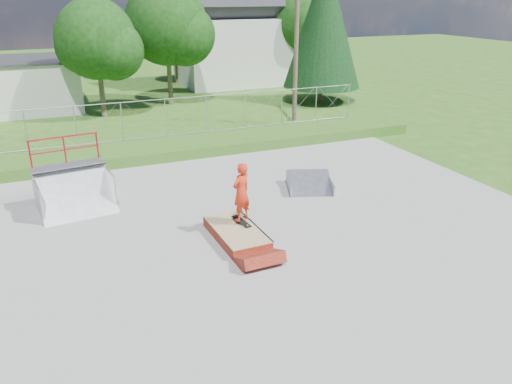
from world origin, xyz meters
TOP-DOWN VIEW (x-y plane):
  - ground at (0.00, 0.00)m, footprint 120.00×120.00m
  - concrete_pad at (0.00, 0.00)m, footprint 20.00×16.00m
  - grass_berm at (0.00, 9.50)m, footprint 24.00×3.00m
  - grind_box at (-0.35, 0.23)m, footprint 1.32×2.58m
  - quarter_pipe at (-4.55, 4.27)m, footprint 2.60×2.28m
  - flat_bank_ramp at (3.59, 2.93)m, footprint 2.10×2.16m
  - skateboard at (-0.08, 0.48)m, footprint 0.41×0.82m
  - skater at (-0.08, 0.48)m, footprint 0.78×0.68m
  - chain_link_fence at (0.00, 10.50)m, footprint 20.00×0.06m
  - gable_house at (9.00, 26.00)m, footprint 8.40×6.08m
  - utility_pole at (7.50, 12.00)m, footprint 0.24×0.24m
  - tree_left_near at (-1.75, 17.83)m, footprint 4.76×4.48m
  - tree_center at (2.78, 19.81)m, footprint 5.44×5.12m
  - tree_right_far at (14.27, 23.82)m, footprint 5.10×4.80m
  - tree_back_mid at (5.21, 27.86)m, footprint 4.08×3.84m
  - conifer_tree at (12.00, 17.00)m, footprint 5.04×5.04m

SIDE VIEW (x-z plane):
  - ground at x=0.00m, z-range 0.00..0.00m
  - concrete_pad at x=0.00m, z-range 0.00..0.04m
  - grind_box at x=-0.35m, z-range 0.00..0.38m
  - flat_bank_ramp at x=3.59m, z-range 0.00..0.49m
  - grass_berm at x=0.00m, z-range 0.00..0.50m
  - skateboard at x=-0.08m, z-range 0.36..0.49m
  - quarter_pipe at x=-4.55m, z-range 0.00..2.37m
  - skater at x=-0.08m, z-range 0.42..2.21m
  - chain_link_fence at x=0.00m, z-range 0.50..2.30m
  - tree_back_mid at x=5.21m, z-range 0.78..6.48m
  - gable_house at x=9.00m, z-range -0.63..8.31m
  - utility_pole at x=7.50m, z-range 0.00..8.00m
  - tree_left_near at x=-1.75m, z-range 0.91..7.56m
  - tree_right_far at x=14.27m, z-range 0.98..8.10m
  - tree_center at x=2.78m, z-range 1.05..8.65m
  - conifer_tree at x=12.00m, z-range 0.50..9.60m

